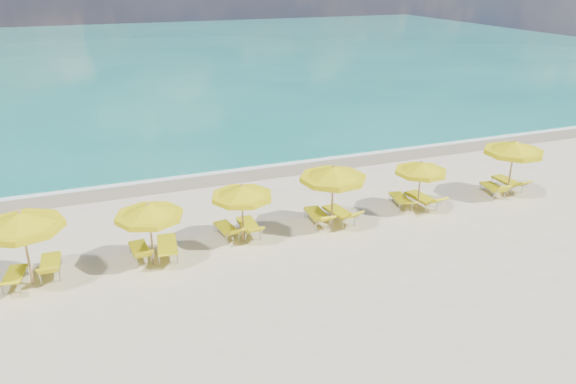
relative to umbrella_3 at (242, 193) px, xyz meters
name	(u,v)px	position (x,y,z in m)	size (l,w,h in m)	color
ground_plane	(303,237)	(2.12, -0.43, -1.88)	(120.00, 120.00, 0.00)	beige
ocean	(136,56)	(2.12, 47.57, -1.88)	(120.00, 80.00, 0.30)	#15796C
wet_sand_band	(243,173)	(2.12, 6.97, -1.88)	(120.00, 2.60, 0.01)	tan
foam_line	(238,167)	(2.12, 7.77, -1.88)	(120.00, 1.20, 0.03)	white
whitecap_near	(98,134)	(-3.88, 16.57, -1.88)	(14.00, 0.36, 0.05)	white
whitecap_far	(279,93)	(10.12, 23.57, -1.88)	(18.00, 0.30, 0.05)	white
umbrella_1	(21,222)	(-6.90, -0.48, 0.26)	(2.70, 2.70, 2.51)	tan
umbrella_2	(149,212)	(-3.23, -0.53, 0.02)	(2.35, 2.35, 2.22)	tan
umbrella_3	(242,193)	(0.00, 0.00, 0.00)	(2.32, 2.32, 2.20)	tan
umbrella_4	(333,174)	(3.43, -0.06, 0.25)	(2.99, 2.99, 2.49)	tan
umbrella_5	(421,168)	(7.34, 0.13, -0.09)	(2.56, 2.56, 2.10)	tan
umbrella_6	(514,148)	(11.80, 0.07, 0.25)	(3.17, 3.17, 2.49)	tan
lounger_1_left	(15,280)	(-7.40, -0.31, -1.68)	(0.80, 1.74, 0.68)	#A5A8AD
lounger_1_right	(51,268)	(-6.36, 0.00, -1.65)	(0.69, 1.86, 0.83)	#A5A8AD
lounger_2_left	(140,253)	(-3.58, 0.00, -1.67)	(0.67, 1.73, 0.78)	#A5A8AD
lounger_2_right	(168,250)	(-2.70, -0.10, -1.64)	(0.91, 2.12, 0.74)	#A5A8AD
lounger_3_left	(227,232)	(-0.44, 0.56, -1.67)	(0.76, 1.73, 0.73)	#A5A8AD
lounger_3_right	(249,229)	(0.35, 0.48, -1.66)	(0.67, 1.87, 0.78)	#A5A8AD
lounger_4_left	(317,218)	(3.07, 0.41, -1.65)	(0.71, 1.91, 0.80)	#A5A8AD
lounger_4_right	(340,216)	(3.95, 0.28, -1.65)	(0.93, 1.97, 0.83)	#A5A8AD
lounger_5_left	(401,202)	(6.92, 0.72, -1.67)	(0.84, 1.82, 0.64)	#A5A8AD
lounger_5_right	(422,202)	(7.70, 0.36, -1.64)	(0.85, 2.01, 0.82)	#A5A8AD
lounger_6_left	(493,190)	(11.27, 0.37, -1.67)	(0.81, 1.68, 0.78)	#A5A8AD
lounger_6_right	(508,185)	(12.33, 0.66, -1.65)	(0.64, 1.87, 0.79)	#A5A8AD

